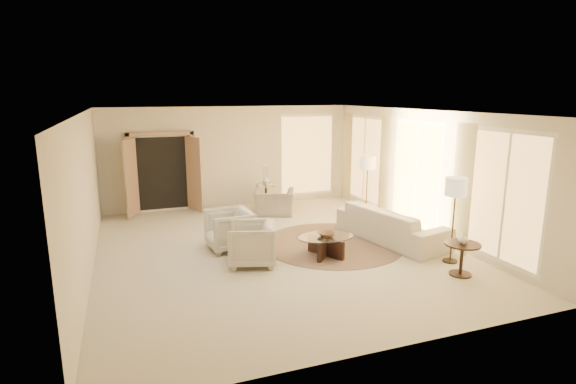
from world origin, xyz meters
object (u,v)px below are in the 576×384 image
object	(u,v)px
armchair_left	(229,228)
bowl	(326,234)
armchair_right	(252,242)
accent_chair	(274,198)
floor_lamp_near	(368,165)
side_table	(266,194)
end_table	(462,253)
coffee_table	(326,244)
floor_lamp_far	(456,191)
side_vase	(266,181)
sofa	(391,224)
end_vase	(463,239)

from	to	relation	value
armchair_left	bowl	xyz separation A→B (m)	(1.69, -1.09, 0.01)
armchair_left	armchair_right	size ratio (longest dim) A/B	1.02
accent_chair	floor_lamp_near	world-z (taller)	floor_lamp_near
side_table	floor_lamp_near	world-z (taller)	floor_lamp_near
accent_chair	bowl	world-z (taller)	accent_chair
side_table	bowl	size ratio (longest dim) A/B	2.07
end_table	side_table	bearing A→B (deg)	107.41
coffee_table	bowl	xyz separation A→B (m)	(0.00, -0.00, 0.19)
armchair_left	floor_lamp_near	bearing A→B (deg)	101.76
armchair_left	floor_lamp_far	bearing A→B (deg)	56.45
coffee_table	side_table	distance (m)	4.11
side_table	side_vase	size ratio (longest dim) A/B	2.98
accent_chair	floor_lamp_far	size ratio (longest dim) A/B	0.62
armchair_left	armchair_right	xyz separation A→B (m)	(0.21, -0.99, -0.01)
armchair_left	coffee_table	size ratio (longest dim) A/B	0.71
floor_lamp_near	side_vase	world-z (taller)	floor_lamp_near
armchair_right	floor_lamp_near	bearing A→B (deg)	136.69
floor_lamp_near	armchair_right	bearing A→B (deg)	-150.47
sofa	floor_lamp_near	size ratio (longest dim) A/B	1.57
accent_chair	side_table	bearing A→B (deg)	-69.03
floor_lamp_far	bowl	bearing A→B (deg)	152.64
sofa	floor_lamp_near	distance (m)	2.06
side_table	bowl	bearing A→B (deg)	-90.58
floor_lamp_near	bowl	size ratio (longest dim) A/B	5.08
armchair_right	bowl	distance (m)	1.48
end_table	end_vase	xyz separation A→B (m)	(0.00, 0.00, 0.27)
sofa	side_table	bearing A→B (deg)	11.98
armchair_left	armchair_right	distance (m)	1.01
coffee_table	bowl	size ratio (longest dim) A/B	3.93
end_vase	armchair_left	bearing A→B (deg)	142.05
floor_lamp_far	end_vase	bearing A→B (deg)	-113.83
floor_lamp_far	side_table	bearing A→B (deg)	111.69
accent_chair	floor_lamp_far	world-z (taller)	floor_lamp_far
armchair_right	bowl	world-z (taller)	armchair_right
floor_lamp_near	end_vase	world-z (taller)	floor_lamp_near
armchair_left	floor_lamp_near	world-z (taller)	floor_lamp_near
coffee_table	armchair_left	bearing A→B (deg)	147.12
sofa	end_vase	distance (m)	2.08
sofa	armchair_right	distance (m)	3.22
sofa	side_table	xyz separation A→B (m)	(-1.69, 3.73, 0.03)
armchair_right	coffee_table	size ratio (longest dim) A/B	0.69
floor_lamp_far	side_vase	xyz separation A→B (m)	(-2.07, 5.20, -0.62)
side_table	end_vase	world-z (taller)	end_vase
armchair_left	side_table	xyz separation A→B (m)	(1.73, 3.02, -0.05)
armchair_left	floor_lamp_far	distance (m)	4.48
sofa	bowl	world-z (taller)	sofa
armchair_left	end_vase	world-z (taller)	armchair_left
armchair_right	floor_lamp_far	size ratio (longest dim) A/B	0.53
accent_chair	floor_lamp_near	size ratio (longest dim) A/B	0.62
floor_lamp_far	end_vase	size ratio (longest dim) A/B	8.98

